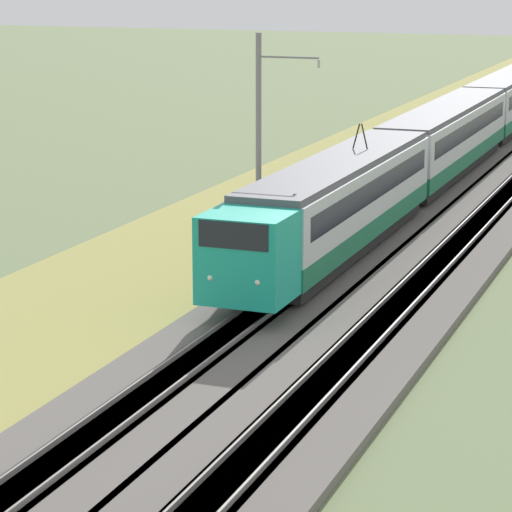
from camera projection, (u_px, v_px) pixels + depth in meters
ballast_main at (402, 209)px, 58.45m from camera, size 240.00×4.40×0.30m
ballast_adjacent at (489, 215)px, 57.00m from camera, size 240.00×4.40×0.30m
track_main at (402, 209)px, 58.45m from camera, size 240.00×1.57×0.45m
track_adjacent at (489, 215)px, 57.00m from camera, size 240.00×1.57×0.45m
grass_verge at (291, 203)px, 60.44m from camera, size 240.00×10.55×0.12m
passenger_train at (447, 135)px, 66.87m from camera, size 62.79×2.96×5.22m
catenary_mast_mid at (260, 149)px, 46.66m from camera, size 0.22×2.56×9.17m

